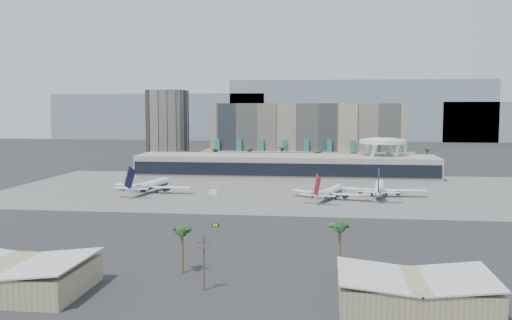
# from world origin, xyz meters

# --- Properties ---
(ground) EXTENTS (900.00, 900.00, 0.00)m
(ground) POSITION_xyz_m (0.00, 0.00, 0.00)
(ground) COLOR #232326
(ground) RESTS_ON ground
(apron_pad) EXTENTS (260.00, 130.00, 0.06)m
(apron_pad) POSITION_xyz_m (0.00, 55.00, 0.03)
(apron_pad) COLOR #5B5B59
(apron_pad) RESTS_ON ground
(mountain_ridge) EXTENTS (680.00, 60.00, 70.00)m
(mountain_ridge) POSITION_xyz_m (27.88, 470.00, 29.89)
(mountain_ridge) COLOR gray
(mountain_ridge) RESTS_ON ground
(hotel) EXTENTS (140.00, 30.00, 42.00)m
(hotel) POSITION_xyz_m (10.00, 174.41, 16.81)
(hotel) COLOR tan
(hotel) RESTS_ON ground
(office_tower) EXTENTS (30.00, 30.00, 52.00)m
(office_tower) POSITION_xyz_m (-95.00, 200.00, 22.94)
(office_tower) COLOR black
(office_tower) RESTS_ON ground
(terminal) EXTENTS (170.00, 32.50, 14.50)m
(terminal) POSITION_xyz_m (0.00, 109.84, 6.52)
(terminal) COLOR #A49E90
(terminal) RESTS_ON ground
(saucer_structure) EXTENTS (26.00, 26.00, 21.89)m
(saucer_structure) POSITION_xyz_m (55.00, 116.00, 18.45)
(saucer_structure) COLOR white
(saucer_structure) RESTS_ON ground
(palm_row) EXTENTS (157.80, 2.80, 13.10)m
(palm_row) POSITION_xyz_m (7.00, 145.00, 10.50)
(palm_row) COLOR brown
(palm_row) RESTS_ON ground
(hangar_left) EXTENTS (36.65, 22.60, 7.55)m
(hangar_left) POSITION_xyz_m (-45.00, -102.00, 3.20)
(hangar_left) COLOR gray
(hangar_left) RESTS_ON ground
(hangar_right) EXTENTS (30.55, 20.60, 6.89)m
(hangar_right) POSITION_xyz_m (42.00, -100.00, 2.95)
(hangar_right) COLOR gray
(hangar_right) RESTS_ON ground
(utility_pole) EXTENTS (3.20, 0.85, 12.00)m
(utility_pole) POSITION_xyz_m (-2.00, -96.09, 7.14)
(utility_pole) COLOR #4C3826
(utility_pole) RESTS_ON ground
(airliner_left) EXTENTS (39.07, 40.61, 14.17)m
(airliner_left) POSITION_xyz_m (-57.48, 38.77, 3.57)
(airliner_left) COLOR white
(airliner_left) RESTS_ON ground
(airliner_centre) EXTENTS (34.22, 35.40, 12.67)m
(airliner_centre) POSITION_xyz_m (24.96, 30.53, 3.19)
(airliner_centre) COLOR white
(airliner_centre) RESTS_ON ground
(airliner_right) EXTENTS (41.19, 42.59, 14.71)m
(airliner_right) POSITION_xyz_m (47.05, 41.12, 3.71)
(airliner_right) COLOR white
(airliner_right) RESTS_ON ground
(service_vehicle_a) EXTENTS (4.40, 2.92, 1.97)m
(service_vehicle_a) POSITION_xyz_m (-27.38, 38.92, 0.99)
(service_vehicle_a) COLOR white
(service_vehicle_a) RESTS_ON ground
(service_vehicle_b) EXTENTS (4.42, 3.34, 2.02)m
(service_vehicle_b) POSITION_xyz_m (30.14, 44.30, 1.01)
(service_vehicle_b) COLOR white
(service_vehicle_b) RESTS_ON ground
(taxiway_sign) EXTENTS (2.28, 0.91, 1.03)m
(taxiway_sign) POSITION_xyz_m (-12.49, -30.95, 0.51)
(taxiway_sign) COLOR black
(taxiway_sign) RESTS_ON ground
(near_palm_a) EXTENTS (6.00, 6.00, 11.63)m
(near_palm_a) POSITION_xyz_m (-10.02, -83.69, 8.80)
(near_palm_a) COLOR brown
(near_palm_a) RESTS_ON ground
(near_palm_b) EXTENTS (6.00, 6.00, 13.54)m
(near_palm_b) POSITION_xyz_m (27.36, -83.10, 10.67)
(near_palm_b) COLOR brown
(near_palm_b) RESTS_ON ground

